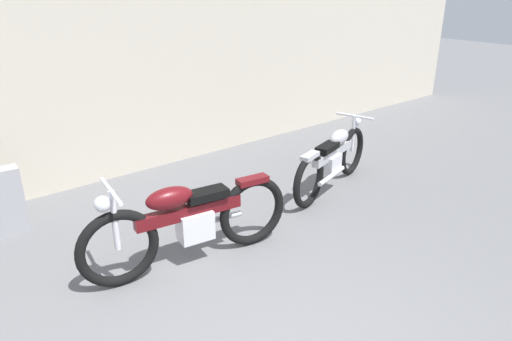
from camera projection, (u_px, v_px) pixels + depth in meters
building_wall at (51, 81)px, 6.07m from camera, size 18.00×0.30×2.95m
motorcycle_silver at (333, 159)px, 6.38m from camera, size 1.96×0.79×0.91m
motorcycle_maroon at (188, 221)px, 4.65m from camera, size 2.23×0.62×1.00m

